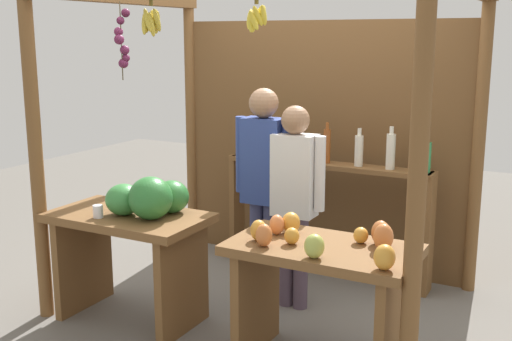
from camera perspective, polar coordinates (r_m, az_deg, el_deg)
ground_plane at (r=5.09m, az=1.07°, el=-11.71°), size 12.00×12.00×0.00m
market_stall at (r=5.11m, az=3.36°, el=4.95°), size 2.83×2.10×2.43m
fruit_counter_left at (r=4.61m, az=-10.70°, el=-5.18°), size 1.14×0.65×1.11m
fruit_counter_right at (r=3.95m, az=5.98°, el=-9.52°), size 1.14×0.64×0.97m
bottle_shelf_unit at (r=5.41m, az=6.46°, el=-1.43°), size 1.81×0.22×1.35m
vendor_man at (r=4.87m, az=0.68°, el=-0.34°), size 0.48×0.23×1.67m
vendor_woman at (r=4.72m, az=3.49°, el=-1.73°), size 0.48×0.21×1.56m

